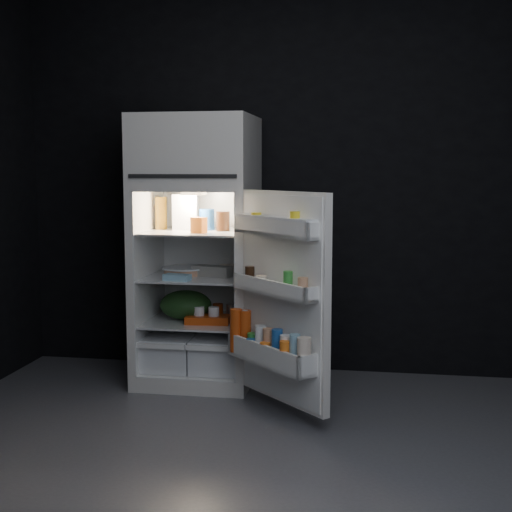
% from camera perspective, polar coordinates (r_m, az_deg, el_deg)
% --- Properties ---
extents(floor, '(4.00, 3.40, 0.00)m').
position_cam_1_polar(floor, '(3.64, 0.68, -16.26)').
color(floor, '#57575D').
rests_on(floor, ground).
extents(wall_back, '(4.00, 0.00, 2.70)m').
position_cam_1_polar(wall_back, '(5.03, 3.74, 6.01)').
color(wall_back, black).
rests_on(wall_back, ground).
extents(wall_front, '(4.00, 0.00, 2.70)m').
position_cam_1_polar(wall_front, '(1.68, -8.33, 4.00)').
color(wall_front, black).
rests_on(wall_front, ground).
extents(refrigerator, '(0.76, 0.71, 1.78)m').
position_cam_1_polar(refrigerator, '(4.79, -4.67, 1.23)').
color(refrigerator, white).
rests_on(refrigerator, ground).
extents(fridge_door, '(0.64, 0.64, 1.22)m').
position_cam_1_polar(fridge_door, '(4.08, 1.88, -3.71)').
color(fridge_door, white).
rests_on(fridge_door, ground).
extents(milk_jug, '(0.19, 0.19, 0.24)m').
position_cam_1_polar(milk_jug, '(4.84, -5.66, 3.54)').
color(milk_jug, white).
rests_on(milk_jug, refrigerator).
extents(mayo_jar, '(0.11, 0.11, 0.14)m').
position_cam_1_polar(mayo_jar, '(4.80, -3.95, 2.93)').
color(mayo_jar, '#1B4C94').
rests_on(mayo_jar, refrigerator).
extents(jam_jar, '(0.11, 0.11, 0.13)m').
position_cam_1_polar(jam_jar, '(4.71, -2.66, 2.80)').
color(jam_jar, black).
rests_on(jam_jar, refrigerator).
extents(amber_bottle, '(0.10, 0.10, 0.22)m').
position_cam_1_polar(amber_bottle, '(4.88, -7.61, 3.42)').
color(amber_bottle, '#A8711B').
rests_on(amber_bottle, refrigerator).
extents(small_carton, '(0.11, 0.09, 0.10)m').
position_cam_1_polar(small_carton, '(4.59, -4.60, 2.48)').
color(small_carton, orange).
rests_on(small_carton, refrigerator).
extents(egg_carton, '(0.28, 0.16, 0.07)m').
position_cam_1_polar(egg_carton, '(4.73, -3.53, -1.22)').
color(egg_carton, gray).
rests_on(egg_carton, refrigerator).
extents(pie, '(0.30, 0.30, 0.04)m').
position_cam_1_polar(pie, '(4.83, -5.72, -1.24)').
color(pie, tan).
rests_on(pie, refrigerator).
extents(flat_package, '(0.18, 0.11, 0.04)m').
position_cam_1_polar(flat_package, '(4.58, -6.32, -1.71)').
color(flat_package, '#80ADC5').
rests_on(flat_package, refrigerator).
extents(wrapped_pkg, '(0.13, 0.12, 0.05)m').
position_cam_1_polar(wrapped_pkg, '(4.93, -2.27, -0.99)').
color(wrapped_pkg, beige).
rests_on(wrapped_pkg, refrigerator).
extents(produce_bag, '(0.43, 0.40, 0.20)m').
position_cam_1_polar(produce_bag, '(4.83, -5.64, -3.91)').
color(produce_bag, '#193815').
rests_on(produce_bag, refrigerator).
extents(yogurt_tray, '(0.30, 0.18, 0.05)m').
position_cam_1_polar(yogurt_tray, '(4.71, -3.87, -5.09)').
color(yogurt_tray, '#BB3F10').
rests_on(yogurt_tray, refrigerator).
extents(small_can_red, '(0.09, 0.09, 0.09)m').
position_cam_1_polar(small_can_red, '(4.90, -3.07, -4.35)').
color(small_can_red, '#BB3F10').
rests_on(small_can_red, refrigerator).
extents(small_can_silver, '(0.07, 0.07, 0.09)m').
position_cam_1_polar(small_can_silver, '(4.88, -1.99, -4.41)').
color(small_can_silver, silver).
rests_on(small_can_silver, refrigerator).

